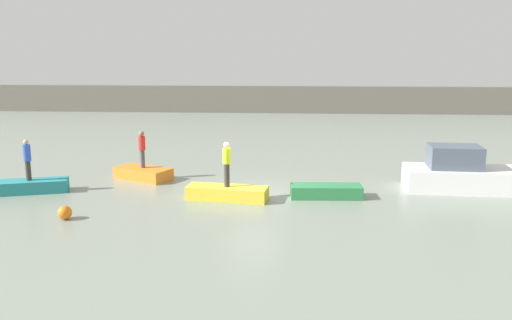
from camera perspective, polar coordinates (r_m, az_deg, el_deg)
The scene contains 11 objects.
ground_plane at distance 22.63m, azimuth -0.65°, elevation -3.69°, with size 120.00×120.00×0.00m, color gray.
embankment_wall at distance 51.55m, azimuth 1.90°, elevation 6.45°, with size 80.00×1.20×2.54m, color #666056.
motorboat at distance 24.87m, azimuth 21.34°, elevation -1.42°, with size 5.52×2.38×1.94m.
rowboat_teal at distance 24.83m, azimuth -22.83°, elevation -2.59°, with size 3.11×1.00×0.54m, color teal.
rowboat_orange at distance 25.81m, azimuth -11.86°, elevation -1.38°, with size 2.66×1.26×0.54m, color orange.
rowboat_yellow at distance 21.88m, azimuth -3.08°, elevation -3.51°, with size 3.28×1.03×0.54m, color gold.
rowboat_green at distance 22.33m, azimuth 7.42°, elevation -3.30°, with size 2.91×1.00×0.52m, color #2D7F47.
person_red_shirt at distance 25.56m, azimuth -11.98°, elevation 1.34°, with size 0.32×0.32×1.73m.
person_blue_shirt at distance 24.57m, azimuth -23.06°, elevation 0.21°, with size 0.32×0.32×1.75m.
person_hiviz_shirt at distance 21.58m, azimuth -3.12°, elevation -0.19°, with size 0.32×0.32×1.82m.
mooring_buoy at distance 20.53m, azimuth -19.59°, elevation -5.27°, with size 0.51×0.51×0.51m, color orange.
Camera 1 is at (1.70, -21.75, 6.02)m, focal length 37.80 mm.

